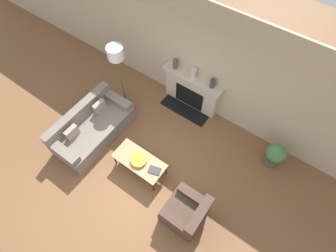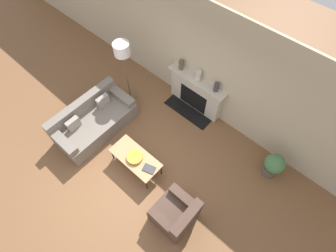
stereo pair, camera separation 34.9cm
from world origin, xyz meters
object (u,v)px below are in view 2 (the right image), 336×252
at_px(mantel_vase_center_left, 198,75).
at_px(couch, 94,121).
at_px(fireplace, 195,94).
at_px(mantel_vase_left, 181,65).
at_px(coffee_table, 135,158).
at_px(potted_plant, 273,165).
at_px(mantel_vase_center_right, 216,87).
at_px(armchair_near, 176,214).
at_px(book, 149,169).
at_px(floor_lamp, 122,53).
at_px(bowl, 135,157).

bearing_deg(mantel_vase_center_left, couch, -122.93).
bearing_deg(fireplace, mantel_vase_left, 178.27).
bearing_deg(coffee_table, potted_plant, 38.64).
bearing_deg(mantel_vase_center_right, mantel_vase_left, 180.00).
xyz_separation_m(armchair_near, book, (-1.01, 0.30, 0.14)).
relative_size(floor_lamp, mantel_vase_center_right, 7.75).
height_order(mantel_vase_center_right, potted_plant, mantel_vase_center_right).
bearing_deg(mantel_vase_left, mantel_vase_center_right, 0.00).
xyz_separation_m(book, mantel_vase_center_left, (-0.51, 2.23, 0.68)).
distance_m(floor_lamp, mantel_vase_center_left, 1.79).
distance_m(mantel_vase_center_left, mantel_vase_center_right, 0.50).
distance_m(fireplace, mantel_vase_center_left, 0.65).
bearing_deg(couch, coffee_table, -92.22).
distance_m(book, floor_lamp, 2.62).
distance_m(couch, bowl, 1.53).
height_order(couch, mantel_vase_center_right, mantel_vase_center_right).
relative_size(armchair_near, mantel_vase_center_right, 3.53).
xyz_separation_m(fireplace, mantel_vase_center_left, (0.00, 0.02, 0.65)).
height_order(fireplace, potted_plant, fireplace).
bearing_deg(fireplace, book, -76.92).
xyz_separation_m(coffee_table, mantel_vase_left, (-0.62, 2.24, 0.73)).
bearing_deg(book, fireplace, 85.76).
relative_size(fireplace, bowl, 4.49).
distance_m(coffee_table, mantel_vase_center_right, 2.38).
height_order(floor_lamp, potted_plant, floor_lamp).
relative_size(couch, book, 6.50).
xyz_separation_m(couch, mantel_vase_center_left, (1.41, 2.18, 0.84)).
bearing_deg(bowl, mantel_vase_center_right, 79.86).
bearing_deg(floor_lamp, coffee_table, -39.82).
xyz_separation_m(floor_lamp, mantel_vase_left, (0.96, 0.92, -0.40)).
height_order(coffee_table, mantel_vase_center_right, mantel_vase_center_right).
distance_m(mantel_vase_left, mantel_vase_center_left, 0.52).
bearing_deg(couch, fireplace, -33.03).
relative_size(armchair_near, mantel_vase_left, 3.15).
bearing_deg(coffee_table, armchair_near, -11.88).
relative_size(book, mantel_vase_left, 1.16).
distance_m(couch, mantel_vase_center_left, 2.73).
height_order(couch, potted_plant, couch).
height_order(armchair_near, mantel_vase_center_left, mantel_vase_center_left).
xyz_separation_m(fireplace, couch, (-1.41, -2.16, -0.19)).
relative_size(bowl, potted_plant, 0.52).
height_order(bowl, potted_plant, potted_plant).
bearing_deg(armchair_near, bowl, -101.35).
distance_m(fireplace, mantel_vase_left, 0.83).
height_order(mantel_vase_left, potted_plant, mantel_vase_left).
distance_m(floor_lamp, mantel_vase_left, 1.39).
distance_m(couch, mantel_vase_left, 2.50).
relative_size(floor_lamp, mantel_vase_left, 6.92).
relative_size(coffee_table, mantel_vase_center_right, 5.00).
xyz_separation_m(book, mantel_vase_center_right, (-0.01, 2.23, 0.67)).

